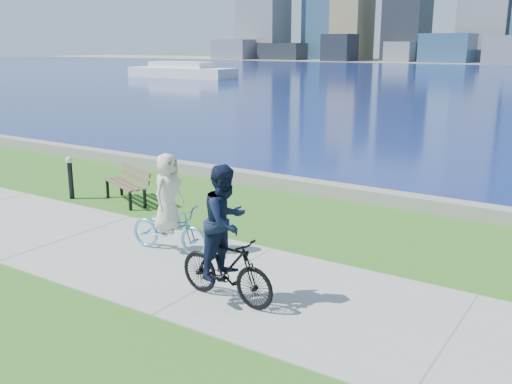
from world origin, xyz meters
TOP-DOWN VIEW (x-y plane):
  - ground at (0.00, 0.00)m, footprint 320.00×320.00m
  - concrete_path at (0.00, 0.00)m, footprint 80.00×3.50m
  - seawall at (0.00, 6.20)m, footprint 90.00×0.50m
  - ferry_near at (-41.21, 47.12)m, footprint 14.27×4.08m
  - park_bench at (-5.03, 2.73)m, footprint 1.84×1.19m
  - bollard_lamp at (-6.57, 2.13)m, footprint 0.19×0.19m
  - cyclist_woman at (-1.63, 0.50)m, footprint 0.80×1.84m
  - cyclist_man at (0.65, -0.71)m, footprint 0.72×1.86m

SIDE VIEW (x-z plane):
  - ground at x=0.00m, z-range 0.00..0.00m
  - concrete_path at x=0.00m, z-range 0.00..0.02m
  - seawall at x=0.00m, z-range 0.00..0.35m
  - park_bench at x=-5.03m, z-range 0.10..1.00m
  - bollard_lamp at x=-6.57m, z-range 0.08..1.23m
  - cyclist_woman at x=-1.63m, z-range -0.24..1.75m
  - ferry_near at x=-41.21m, z-range -0.16..1.77m
  - cyclist_man at x=0.65m, z-range -0.16..2.08m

